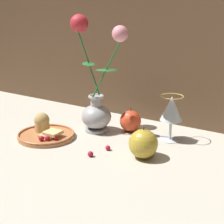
# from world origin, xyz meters

# --- Properties ---
(ground_plane) EXTENTS (2.40, 2.40, 0.00)m
(ground_plane) POSITION_xyz_m (0.00, 0.00, 0.00)
(ground_plane) COLOR #B7B2A3
(ground_plane) RESTS_ON ground
(vase) EXTENTS (0.24, 0.10, 0.38)m
(vase) POSITION_xyz_m (-0.11, 0.06, 0.13)
(vase) COLOR #A3A3A8
(vase) RESTS_ON ground_plane
(plate_with_pastries) EXTENTS (0.18, 0.18, 0.07)m
(plate_with_pastries) POSITION_xyz_m (-0.21, -0.07, 0.02)
(plate_with_pastries) COLOR #B77042
(plate_with_pastries) RESTS_ON ground_plane
(wine_glass) EXTENTS (0.07, 0.07, 0.14)m
(wine_glass) POSITION_xyz_m (0.14, 0.12, 0.10)
(wine_glass) COLOR silver
(wine_glass) RESTS_ON ground_plane
(apple_beside_vase) EXTENTS (0.08, 0.08, 0.10)m
(apple_beside_vase) POSITION_xyz_m (0.13, -0.05, 0.04)
(apple_beside_vase) COLOR #B2932D
(apple_beside_vase) RESTS_ON ground_plane
(apple_near_glass) EXTENTS (0.07, 0.07, 0.08)m
(apple_near_glass) POSITION_xyz_m (-0.01, 0.12, 0.04)
(apple_near_glass) COLOR #D14223
(apple_near_glass) RESTS_ON ground_plane
(berry_near_plate) EXTENTS (0.02, 0.02, 0.02)m
(berry_near_plate) POSITION_xyz_m (0.02, -0.06, 0.01)
(berry_near_plate) COLOR #AD192D
(berry_near_plate) RESTS_ON ground_plane
(berry_front_center) EXTENTS (0.02, 0.02, 0.02)m
(berry_front_center) POSITION_xyz_m (0.00, -0.12, 0.01)
(berry_front_center) COLOR #AD192D
(berry_front_center) RESTS_ON ground_plane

